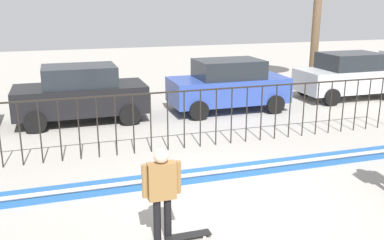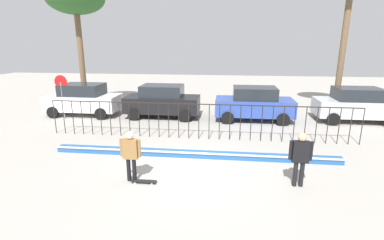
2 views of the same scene
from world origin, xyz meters
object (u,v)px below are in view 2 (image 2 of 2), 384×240
Objects in this scene: parked_car_black at (162,101)px; palm_tree_short at (76,0)px; skateboard at (144,181)px; camera_operator at (300,155)px; skateboarder at (130,152)px; parked_car_blue at (254,104)px; parked_car_white at (83,99)px; parked_car_silver at (356,105)px; stop_sign at (62,91)px.

palm_tree_short is (-5.66, 1.70, 5.82)m from parked_car_black.
skateboard is 0.19× the size of parked_car_black.
camera_operator is (4.76, 0.39, 0.97)m from skateboard.
skateboarder is 9.17m from parked_car_blue.
skateboard is 0.19× the size of parked_car_white.
skateboard is (0.42, -0.11, -0.93)m from skateboarder.
parked_car_silver is (9.66, 8.50, 0.91)m from skateboard.
parked_car_white is (-10.83, 7.76, -0.06)m from camera_operator.
parked_car_white is 10.14m from parked_car_blue.
parked_car_black is at bearing -16.68° from palm_tree_short.
palm_tree_short reaches higher than camera_operator.
parked_car_black is 5.80m from stop_sign.
stop_sign is at bearing -178.61° from parked_car_blue.
parked_car_silver is at bearing 29.05° from skateboard.
skateboard is 0.10× the size of palm_tree_short.
parked_car_black is 10.88m from parked_car_silver.
palm_tree_short reaches higher than skateboard.
parked_car_white is 1.00× the size of parked_car_silver.
parked_car_silver reaches higher than skateboarder.
parked_car_black is (-5.97, 7.83, -0.06)m from camera_operator.
camera_operator is 13.59m from stop_sign.
parked_car_black is at bearing -175.61° from parked_car_silver.
skateboard is at bearing -50.69° from parked_car_white.
stop_sign is (-5.69, -0.89, 0.64)m from parked_car_black.
skateboard is 8.36m from parked_car_black.
parked_car_blue is 1.00× the size of parked_car_silver.
parked_car_black and parked_car_blue have the same top height.
palm_tree_short reaches higher than stop_sign.
parked_car_white is at bearing 44.23° from stop_sign.
parked_car_black is 1.00× the size of parked_car_blue.
parked_car_white is at bearing 177.12° from parked_car_blue.
parked_car_silver is at bearing -60.05° from camera_operator.
parked_car_silver is at bearing 18.36° from skateboarder.
stop_sign is at bearing 121.00° from skateboard.
parked_car_black is 1.72× the size of stop_sign.
camera_operator is at bearing -118.23° from parked_car_silver.
skateboarder is at bearing -80.05° from parked_car_black.
skateboard is 13.82m from palm_tree_short.
camera_operator is 13.32m from parked_car_white.
stop_sign is 0.32× the size of palm_tree_short.
parked_car_black and parked_car_silver have the same top height.
palm_tree_short is (-11.63, 9.53, 5.77)m from camera_operator.
skateboard is 10.19m from stop_sign.
skateboard is 4.87m from camera_operator.
parked_car_silver is 0.55× the size of palm_tree_short.
skateboard is at bearing -77.22° from parked_car_black.
parked_car_white is 6.14m from palm_tree_short.
parked_car_blue is at bearing 39.27° from skateboarder.
parked_car_white is 1.00× the size of parked_car_black.
camera_operator is 0.40× the size of parked_car_blue.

